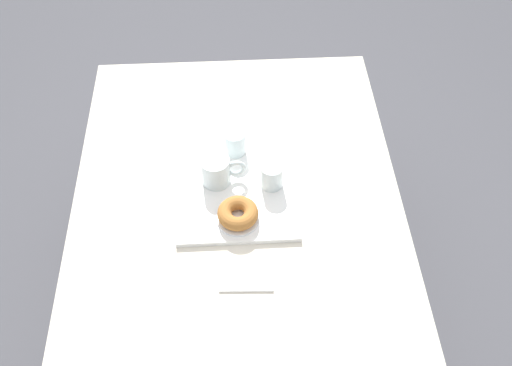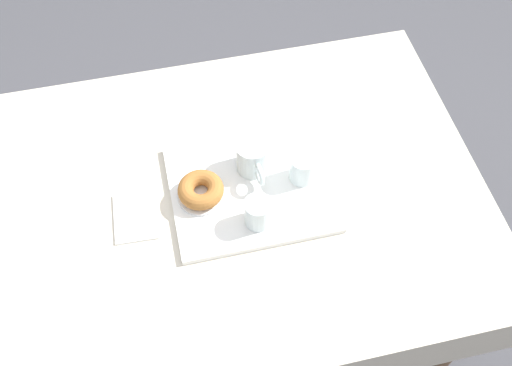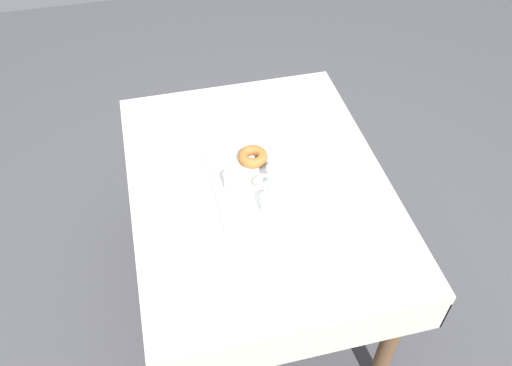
{
  "view_description": "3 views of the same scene",
  "coord_description": "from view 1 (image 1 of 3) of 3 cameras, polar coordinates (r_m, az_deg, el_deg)",
  "views": [
    {
      "loc": [
        0.99,
        -0.0,
        2.0
      ],
      "look_at": [
        -0.01,
        0.05,
        0.78
      ],
      "focal_mm": 40.28,
      "sensor_mm": 36.0,
      "label": 1
    },
    {
      "loc": [
        0.13,
        0.78,
        1.95
      ],
      "look_at": [
        -0.04,
        0.02,
        0.8
      ],
      "focal_mm": 41.84,
      "sensor_mm": 36.0,
      "label": 2
    },
    {
      "loc": [
        -1.27,
        0.31,
        2.09
      ],
      "look_at": [
        -0.04,
        0.02,
        0.78
      ],
      "focal_mm": 36.9,
      "sensor_mm": 36.0,
      "label": 3
    }
  ],
  "objects": [
    {
      "name": "ground_plane",
      "position": [
        2.23,
        -1.28,
        -13.06
      ],
      "size": [
        6.0,
        6.0,
        0.0
      ],
      "primitive_type": "plane",
      "color": "#47474C"
    },
    {
      "name": "dining_table",
      "position": [
        1.68,
        -1.65,
        -3.35
      ],
      "size": [
        1.2,
        0.91,
        0.74
      ],
      "color": "beige",
      "rests_on": "ground"
    },
    {
      "name": "serving_tray",
      "position": [
        1.62,
        -1.74,
        -0.35
      ],
      "size": [
        0.38,
        0.33,
        0.02
      ],
      "primitive_type": "cube",
      "color": "white",
      "rests_on": "dining_table"
    },
    {
      "name": "tea_mug_left",
      "position": [
        1.6,
        -3.79,
        1.19
      ],
      "size": [
        0.08,
        0.12,
        0.09
      ],
      "color": "silver",
      "rests_on": "serving_tray"
    },
    {
      "name": "water_glass_near",
      "position": [
        1.67,
        -1.94,
        3.97
      ],
      "size": [
        0.06,
        0.06,
        0.08
      ],
      "color": "silver",
      "rests_on": "serving_tray"
    },
    {
      "name": "water_glass_far",
      "position": [
        1.59,
        1.72,
        0.66
      ],
      "size": [
        0.06,
        0.06,
        0.08
      ],
      "color": "silver",
      "rests_on": "serving_tray"
    },
    {
      "name": "donut_plate_left",
      "position": [
        1.54,
        -1.76,
        -3.52
      ],
      "size": [
        0.12,
        0.12,
        0.01
      ],
      "primitive_type": "cylinder",
      "color": "white",
      "rests_on": "serving_tray"
    },
    {
      "name": "sugar_donut_left",
      "position": [
        1.52,
        -1.78,
        -3.02
      ],
      "size": [
        0.11,
        0.11,
        0.04
      ],
      "primitive_type": "torus",
      "color": "#A3662D",
      "rests_on": "donut_plate_left"
    },
    {
      "name": "paper_napkin",
      "position": [
        1.46,
        -0.8,
        -9.0
      ],
      "size": [
        0.11,
        0.14,
        0.01
      ],
      "primitive_type": "cube",
      "rotation": [
        0.0,
        0.0,
        -0.04
      ],
      "color": "white",
      "rests_on": "dining_table"
    }
  ]
}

